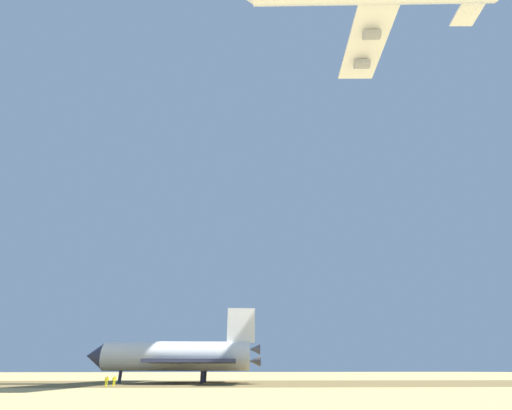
{
  "coord_description": "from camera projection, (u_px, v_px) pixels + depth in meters",
  "views": [
    {
      "loc": [
        9.22,
        81.55,
        2.46
      ],
      "look_at": [
        -9.38,
        8.49,
        38.96
      ],
      "focal_mm": 24.05,
      "sensor_mm": 36.0,
      "label": 1
    }
  ],
  "objects": [
    {
      "name": "space_shuttle",
      "position": [
        175.0,
        356.0,
        76.3
      ],
      "size": [
        38.73,
        27.14,
        15.8
      ],
      "rotation": [
        0.0,
        0.0,
        -0.2
      ],
      "color": "white",
      "rests_on": "ground"
    },
    {
      "name": "ground_plane",
      "position": [
        203.0,
        384.0,
        72.11
      ],
      "size": [
        1200.0,
        1200.0,
        0.0
      ],
      "primitive_type": "plane",
      "color": "tan"
    },
    {
      "name": "ground_crew_near_nose",
      "position": [
        114.0,
        380.0,
        58.96
      ],
      "size": [
        0.62,
        0.35,
        1.73
      ],
      "rotation": [
        0.0,
        0.0,
        5.03
      ],
      "color": "yellow",
      "rests_on": "ground"
    },
    {
      "name": "runway_strip",
      "position": [
        175.0,
        383.0,
        73.99
      ],
      "size": [
        439.84,
        131.79,
        0.02
      ],
      "primitive_type": "cube",
      "rotation": [
        0.0,
        0.0,
        -0.2
      ],
      "color": "brown",
      "rests_on": "ground"
    },
    {
      "name": "ground_crew_mid_fuselage",
      "position": [
        107.0,
        381.0,
        56.77
      ],
      "size": [
        0.64,
        0.3,
        1.73
      ],
      "rotation": [
        0.0,
        0.0,
        4.55
      ],
      "color": "yellow",
      "rests_on": "ground"
    }
  ]
}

